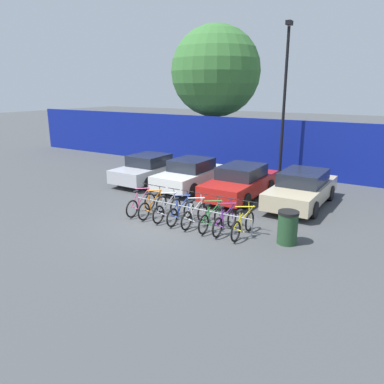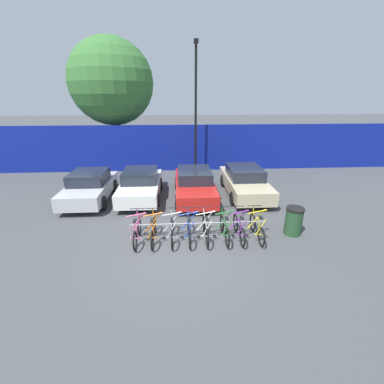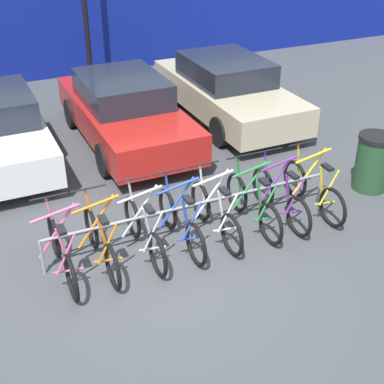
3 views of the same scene
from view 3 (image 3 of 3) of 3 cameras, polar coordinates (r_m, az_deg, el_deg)
The scene contains 14 objects.
ground_plane at distance 7.68m, azimuth -2.68°, elevation -8.43°, with size 120.00×120.00×0.00m, color #424447.
hoarding_wall at distance 15.62m, azimuth -16.80°, elevation 16.63°, with size 36.00×0.16×2.98m, color navy.
bike_rack at distance 8.15m, azimuth 0.33°, elevation -1.62°, with size 4.72×0.04×0.57m.
bicycle_pink at distance 7.59m, azimuth -13.72°, elevation -6.34°, with size 0.68×1.71×1.05m.
bicycle_orange at distance 7.67m, azimuth -9.67°, elevation -5.40°, with size 0.68×1.71×1.05m.
bicycle_silver at distance 7.82m, azimuth -5.13°, elevation -4.31°, with size 0.68×1.71×1.05m.
bicycle_blue at distance 7.99m, azimuth -1.18°, elevation -3.34°, with size 0.68×1.71×1.05m.
bicycle_white at distance 8.20m, azimuth 2.52°, elevation -2.41°, with size 0.68×1.71×1.05m.
bicycle_green at distance 8.48m, azimuth 6.53°, elevation -1.39°, with size 0.68×1.71×1.05m.
bicycle_purple at distance 8.73m, azimuth 9.39°, elevation -0.66°, with size 0.68×1.71×1.05m.
bicycle_yellow at distance 9.07m, azimuth 12.80°, elevation 0.21°, with size 0.68×1.71×1.05m.
car_red at distance 11.32m, azimuth -7.19°, elevation 8.62°, with size 1.91×4.46×1.40m.
car_beige at distance 12.52m, azimuth 3.72°, elevation 10.90°, with size 1.91×4.55×1.40m.
trash_bin at distance 9.96m, azimuth 18.73°, elevation 3.04°, with size 0.63×0.63×1.03m.
Camera 3 is at (-2.19, -5.61, 4.76)m, focal length 50.00 mm.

